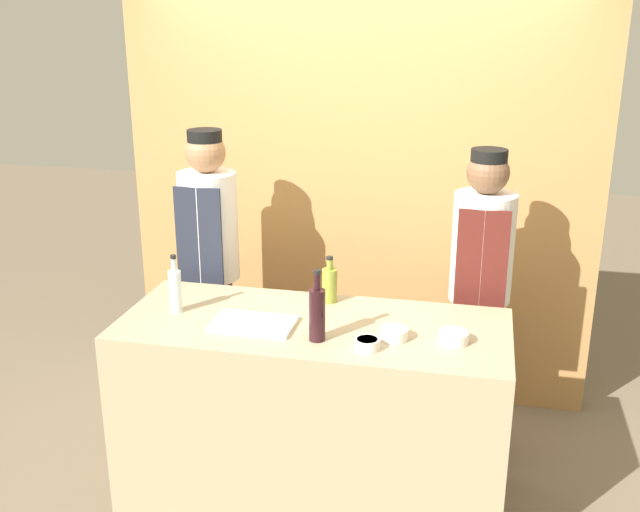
% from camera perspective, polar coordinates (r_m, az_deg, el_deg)
% --- Properties ---
extents(ground_plane, '(14.00, 14.00, 0.00)m').
position_cam_1_polar(ground_plane, '(3.99, -0.50, -17.74)').
color(ground_plane, '#756651').
extents(cabinet_wall, '(2.83, 0.18, 2.40)m').
position_cam_1_polar(cabinet_wall, '(4.57, 2.96, 3.86)').
color(cabinet_wall, '#B7844C').
rests_on(cabinet_wall, ground_plane).
extents(counter, '(1.82, 0.76, 0.95)m').
position_cam_1_polar(counter, '(3.72, -0.52, -11.83)').
color(counter, tan).
rests_on(counter, ground_plane).
extents(sauce_bowl_orange, '(0.11, 0.11, 0.05)m').
position_cam_1_polar(sauce_bowl_orange, '(3.25, 3.61, -6.66)').
color(sauce_bowl_orange, white).
rests_on(sauce_bowl_orange, counter).
extents(sauce_bowl_white, '(0.13, 0.13, 0.05)m').
position_cam_1_polar(sauce_bowl_white, '(3.35, 10.14, -6.06)').
color(sauce_bowl_white, white).
rests_on(sauce_bowl_white, counter).
extents(sauce_bowl_brown, '(0.13, 0.13, 0.05)m').
position_cam_1_polar(sauce_bowl_brown, '(3.35, 5.66, -5.87)').
color(sauce_bowl_brown, white).
rests_on(sauce_bowl_brown, counter).
extents(cutting_board, '(0.38, 0.24, 0.02)m').
position_cam_1_polar(cutting_board, '(3.49, -5.09, -5.16)').
color(cutting_board, white).
rests_on(cutting_board, counter).
extents(bottle_oil, '(0.08, 0.08, 0.24)m').
position_cam_1_polar(bottle_oil, '(3.72, 0.73, -2.15)').
color(bottle_oil, olive).
rests_on(bottle_oil, counter).
extents(bottle_clear, '(0.06, 0.06, 0.29)m').
position_cam_1_polar(bottle_clear, '(3.66, -10.97, -2.54)').
color(bottle_clear, silver).
rests_on(bottle_clear, counter).
extents(bottle_wine, '(0.07, 0.07, 0.33)m').
position_cam_1_polar(bottle_wine, '(3.29, -0.22, -4.37)').
color(bottle_wine, black).
rests_on(bottle_wine, counter).
extents(chef_left, '(0.33, 0.33, 1.73)m').
position_cam_1_polar(chef_left, '(4.31, -8.33, -0.72)').
color(chef_left, '#28282D').
rests_on(chef_left, ground_plane).
extents(chef_right, '(0.32, 0.32, 1.68)m').
position_cam_1_polar(chef_right, '(4.05, 12.06, -2.58)').
color(chef_right, '#28282D').
rests_on(chef_right, ground_plane).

